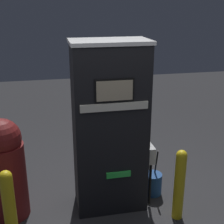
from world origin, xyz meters
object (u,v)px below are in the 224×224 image
object	(u,v)px
squeegee_bucket	(153,183)
safety_bollard_far	(9,208)
safety_bollard	(179,183)
trash_bin	(4,168)
gas_pump	(110,129)

from	to	relation	value
squeegee_bucket	safety_bollard_far	bearing A→B (deg)	-160.45
safety_bollard	squeegee_bucket	size ratio (longest dim) A/B	1.36
trash_bin	squeegee_bucket	world-z (taller)	trash_bin
gas_pump	squeegee_bucket	distance (m)	1.04
gas_pump	squeegee_bucket	size ratio (longest dim) A/B	3.17
trash_bin	squeegee_bucket	bearing A→B (deg)	1.80
safety_bollard	squeegee_bucket	xyz separation A→B (m)	(-0.12, 0.51, -0.31)
safety_bollard_far	gas_pump	bearing A→B (deg)	24.62
gas_pump	trash_bin	size ratio (longest dim) A/B	1.67
safety_bollard	trash_bin	distance (m)	1.96
trash_bin	safety_bollard_far	world-z (taller)	trash_bin
safety_bollard_far	squeegee_bucket	xyz separation A→B (m)	(1.69, 0.60, -0.32)
squeegee_bucket	gas_pump	bearing A→B (deg)	-171.04
safety_bollard	squeegee_bucket	world-z (taller)	safety_bollard
gas_pump	safety_bollard	xyz separation A→B (m)	(0.70, -0.42, -0.55)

